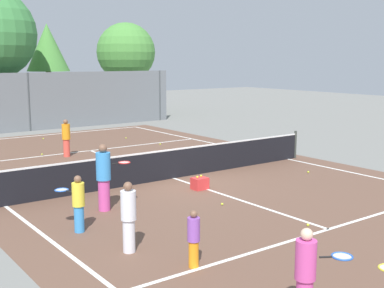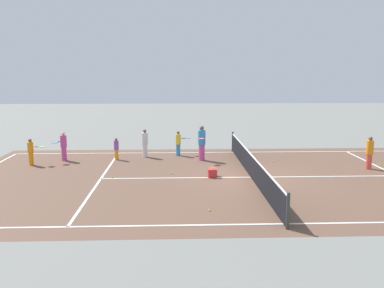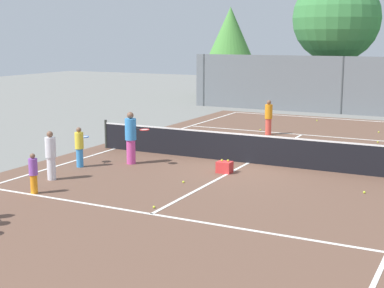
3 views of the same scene
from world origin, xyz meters
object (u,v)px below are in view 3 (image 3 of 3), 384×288
(tennis_ball_2, at_px, (317,121))
(tennis_ball_4, at_px, (192,146))
(tennis_ball_0, at_px, (379,132))
(tennis_ball_7, at_px, (260,130))
(player_0, at_px, (269,117))
(player_6, at_px, (131,137))
(player_5, at_px, (51,155))
(ball_crate, at_px, (225,167))
(tennis_ball_1, at_px, (183,182))
(tennis_ball_3, at_px, (378,142))
(player_1, at_px, (33,173))
(player_3, at_px, (80,146))
(tennis_ball_5, at_px, (154,207))
(tennis_ball_6, at_px, (364,192))

(tennis_ball_2, bearing_deg, tennis_ball_4, -105.59)
(tennis_ball_0, distance_m, tennis_ball_7, 5.28)
(player_0, bearing_deg, player_6, -105.75)
(player_5, height_order, tennis_ball_0, player_5)
(player_5, height_order, ball_crate, player_5)
(tennis_ball_1, relative_size, tennis_ball_3, 1.00)
(player_5, bearing_deg, tennis_ball_0, 61.13)
(player_1, bearing_deg, player_3, 106.14)
(tennis_ball_1, height_order, tennis_ball_2, same)
(tennis_ball_7, bearing_deg, tennis_ball_0, 20.07)
(tennis_ball_0, distance_m, tennis_ball_5, 14.76)
(tennis_ball_6, bearing_deg, tennis_ball_7, 125.57)
(player_0, xyz_separation_m, tennis_ball_7, (-0.70, 0.92, -0.75))
(tennis_ball_4, bearing_deg, player_1, -95.84)
(tennis_ball_2, bearing_deg, player_5, -104.20)
(tennis_ball_3, xyz_separation_m, tennis_ball_5, (-3.49, -11.86, 0.00))
(tennis_ball_1, bearing_deg, player_3, 175.58)
(player_6, height_order, ball_crate, player_6)
(ball_crate, bearing_deg, player_6, -175.60)
(tennis_ball_5, height_order, tennis_ball_6, same)
(player_6, height_order, tennis_ball_6, player_6)
(player_1, distance_m, ball_crate, 5.91)
(tennis_ball_4, relative_size, tennis_ball_7, 1.00)
(tennis_ball_3, bearing_deg, ball_crate, -114.57)
(tennis_ball_1, xyz_separation_m, tennis_ball_3, (4.01, 9.30, 0.00))
(player_1, height_order, player_5, player_5)
(tennis_ball_3, xyz_separation_m, tennis_ball_6, (0.95, -8.04, 0.00))
(player_0, bearing_deg, tennis_ball_0, 32.66)
(player_3, relative_size, tennis_ball_7, 20.17)
(ball_crate, bearing_deg, player_3, -162.77)
(tennis_ball_0, bearing_deg, tennis_ball_2, 146.63)
(player_1, relative_size, ball_crate, 2.44)
(ball_crate, relative_size, tennis_ball_4, 6.99)
(player_1, relative_size, tennis_ball_2, 17.08)
(tennis_ball_3, xyz_separation_m, tennis_ball_7, (-5.34, 0.75, 0.00))
(player_0, bearing_deg, player_1, -101.71)
(tennis_ball_1, xyz_separation_m, tennis_ball_2, (0.23, 14.11, 0.00))
(tennis_ball_4, bearing_deg, tennis_ball_2, 74.41)
(tennis_ball_2, height_order, tennis_ball_6, same)
(player_3, height_order, player_6, player_6)
(tennis_ball_0, distance_m, tennis_ball_1, 12.41)
(tennis_ball_5, xyz_separation_m, tennis_ball_6, (4.44, 3.82, 0.00))
(player_5, xyz_separation_m, tennis_ball_4, (1.41, 6.52, -0.73))
(tennis_ball_1, relative_size, tennis_ball_5, 1.00)
(tennis_ball_4, bearing_deg, player_3, -110.11)
(tennis_ball_7, bearing_deg, tennis_ball_4, -101.02)
(tennis_ball_0, bearing_deg, tennis_ball_4, -131.06)
(tennis_ball_6, xyz_separation_m, tennis_ball_7, (-6.29, 8.79, 0.00))
(player_1, height_order, tennis_ball_4, player_1)
(player_5, distance_m, tennis_ball_6, 9.12)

